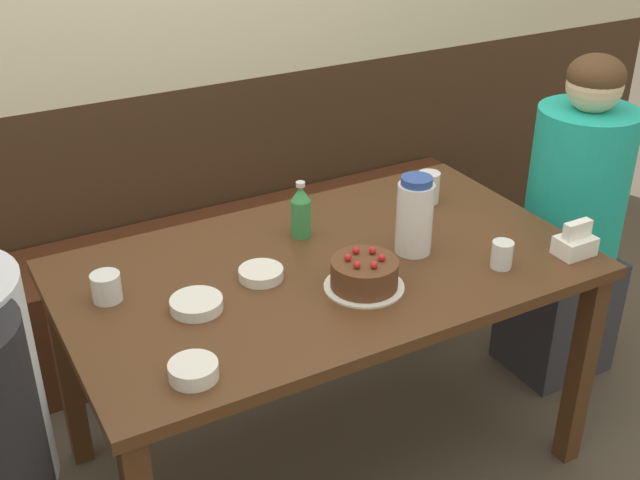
# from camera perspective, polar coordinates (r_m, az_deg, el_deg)

# --- Properties ---
(ground_plane) EXTENTS (12.00, 12.00, 0.00)m
(ground_plane) POSITION_cam_1_polar(r_m,az_deg,el_deg) (2.71, 0.30, -15.08)
(ground_plane) COLOR #4C4238
(back_wall) EXTENTS (4.80, 0.04, 2.50)m
(back_wall) POSITION_cam_1_polar(r_m,az_deg,el_deg) (2.99, -9.93, 16.15)
(back_wall) COLOR #3D2819
(back_wall) RESTS_ON ground_plane
(bench_seat) EXTENTS (2.26, 0.38, 0.46)m
(bench_seat) POSITION_cam_1_polar(r_m,az_deg,el_deg) (3.17, -7.05, -2.86)
(bench_seat) COLOR #472314
(bench_seat) RESTS_ON ground_plane
(dining_table) EXTENTS (1.48, 0.86, 0.72)m
(dining_table) POSITION_cam_1_polar(r_m,az_deg,el_deg) (2.31, 0.34, -3.50)
(dining_table) COLOR #4C2D19
(dining_table) RESTS_ON ground_plane
(birthday_cake) EXTENTS (0.22, 0.22, 0.10)m
(birthday_cake) POSITION_cam_1_polar(r_m,az_deg,el_deg) (2.14, 3.17, -2.45)
(birthday_cake) COLOR white
(birthday_cake) RESTS_ON dining_table
(water_pitcher) EXTENTS (0.11, 0.11, 0.23)m
(water_pitcher) POSITION_cam_1_polar(r_m,az_deg,el_deg) (2.30, 6.74, 1.72)
(water_pitcher) COLOR white
(water_pitcher) RESTS_ON dining_table
(soju_bottle) EXTENTS (0.06, 0.06, 0.18)m
(soju_bottle) POSITION_cam_1_polar(r_m,az_deg,el_deg) (2.39, -1.38, 2.09)
(soju_bottle) COLOR #388E4C
(soju_bottle) RESTS_ON dining_table
(napkin_holder) EXTENTS (0.11, 0.08, 0.11)m
(napkin_holder) POSITION_cam_1_polar(r_m,az_deg,el_deg) (2.42, 17.69, -0.17)
(napkin_holder) COLOR white
(napkin_holder) RESTS_ON dining_table
(bowl_soup_white) EXTENTS (0.12, 0.12, 0.03)m
(bowl_soup_white) POSITION_cam_1_polar(r_m,az_deg,el_deg) (2.20, -4.22, -2.39)
(bowl_soup_white) COLOR white
(bowl_soup_white) RESTS_ON dining_table
(bowl_rice_small) EXTENTS (0.11, 0.11, 0.04)m
(bowl_rice_small) POSITION_cam_1_polar(r_m,az_deg,el_deg) (1.85, -8.99, -9.16)
(bowl_rice_small) COLOR white
(bowl_rice_small) RESTS_ON dining_table
(bowl_side_dish) EXTENTS (0.14, 0.14, 0.03)m
(bowl_side_dish) POSITION_cam_1_polar(r_m,az_deg,el_deg) (2.09, -8.78, -4.53)
(bowl_side_dish) COLOR white
(bowl_side_dish) RESTS_ON dining_table
(glass_water_tall) EXTENTS (0.08, 0.08, 0.08)m
(glass_water_tall) POSITION_cam_1_polar(r_m,az_deg,el_deg) (2.16, -14.95, -3.26)
(glass_water_tall) COLOR silver
(glass_water_tall) RESTS_ON dining_table
(glass_tumbler_short) EXTENTS (0.06, 0.06, 0.08)m
(glass_tumbler_short) POSITION_cam_1_polar(r_m,az_deg,el_deg) (2.29, 12.81, -1.02)
(glass_tumbler_short) COLOR silver
(glass_tumbler_short) RESTS_ON dining_table
(glass_shot_small) EXTENTS (0.07, 0.07, 0.10)m
(glass_shot_small) POSITION_cam_1_polar(r_m,az_deg,el_deg) (2.64, 7.72, 3.73)
(glass_shot_small) COLOR silver
(glass_shot_small) RESTS_ON dining_table
(person_pale_blue_shirt) EXTENTS (0.34, 0.33, 1.19)m
(person_pale_blue_shirt) POSITION_cam_1_polar(r_m,az_deg,el_deg) (2.92, 17.40, 0.66)
(person_pale_blue_shirt) COLOR #33333D
(person_pale_blue_shirt) RESTS_ON ground_plane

